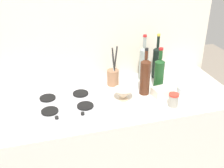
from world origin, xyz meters
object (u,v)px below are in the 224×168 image
stovetop_hob (66,104)px  wine_bottle_leftmost (145,76)px  utensil_crock (113,76)px  wine_bottle_mid_left (157,61)px  butter_dish (162,92)px  wine_bottle_rightmost (143,62)px  wine_bottle_mid_right (159,72)px  mixing_bowl (123,94)px  condiment_jar_front (173,100)px  plate_stack (192,90)px

stovetop_hob → wine_bottle_leftmost: bearing=1.1°
utensil_crock → wine_bottle_mid_left: bearing=5.1°
butter_dish → utensil_crock: utensil_crock is taller
wine_bottle_leftmost → butter_dish: 0.17m
wine_bottle_rightmost → utensil_crock: (-0.26, -0.02, -0.08)m
wine_bottle_leftmost → wine_bottle_mid_right: wine_bottle_leftmost is taller
wine_bottle_mid_left → butter_dish: wine_bottle_mid_left is taller
wine_bottle_mid_left → butter_dish: size_ratio=2.67×
wine_bottle_leftmost → wine_bottle_mid_right: bearing=25.6°
wine_bottle_rightmost → stovetop_hob: bearing=-160.4°
wine_bottle_leftmost → butter_dish: bearing=-30.6°
wine_bottle_leftmost → wine_bottle_rightmost: size_ratio=0.95×
mixing_bowl → wine_bottle_mid_left: bearing=36.8°
mixing_bowl → condiment_jar_front: (0.31, -0.17, -0.00)m
mixing_bowl → butter_dish: size_ratio=1.02×
wine_bottle_leftmost → butter_dish: wine_bottle_leftmost is taller
wine_bottle_mid_left → butter_dish: 0.33m
mixing_bowl → utensil_crock: bearing=91.3°
utensil_crock → stovetop_hob: bearing=-152.2°
wine_bottle_rightmost → wine_bottle_mid_left: bearing=4.6°
plate_stack → wine_bottle_rightmost: size_ratio=0.57×
wine_bottle_leftmost → butter_dish: size_ratio=2.57×
plate_stack → wine_bottle_mid_right: size_ratio=0.67×
wine_bottle_leftmost → mixing_bowl: bearing=-165.3°
condiment_jar_front → wine_bottle_rightmost: bearing=96.6°
wine_bottle_mid_left → utensil_crock: size_ratio=1.15×
butter_dish → wine_bottle_mid_right: bearing=77.2°
stovetop_hob → wine_bottle_mid_left: bearing=17.4°
plate_stack → condiment_jar_front: bearing=-150.2°
wine_bottle_rightmost → mixing_bowl: size_ratio=2.66×
mixing_bowl → butter_dish: 0.29m
butter_dish → condiment_jar_front: size_ratio=1.48×
stovetop_hob → wine_bottle_leftmost: (0.58, 0.01, 0.13)m
wine_bottle_mid_right → utensil_crock: size_ratio=1.00×
wine_bottle_leftmost → butter_dish: (0.11, -0.07, -0.11)m
wine_bottle_mid_left → condiment_jar_front: bearing=-98.6°
utensil_crock → butter_dish: bearing=-41.8°
utensil_crock → condiment_jar_front: bearing=-53.3°
butter_dish → wine_bottle_mid_left: bearing=74.8°
wine_bottle_mid_left → butter_dish: (-0.08, -0.30, -0.11)m
wine_bottle_leftmost → mixing_bowl: wine_bottle_leftmost is taller
utensil_crock → plate_stack: bearing=-28.6°
butter_dish → condiment_jar_front: (0.01, -0.15, 0.02)m
plate_stack → mixing_bowl: size_ratio=1.51×
wine_bottle_leftmost → wine_bottle_mid_left: (0.20, 0.23, -0.00)m
stovetop_hob → wine_bottle_rightmost: (0.66, 0.23, 0.14)m
wine_bottle_mid_right → wine_bottle_rightmost: size_ratio=0.85×
wine_bottle_mid_left → utensil_crock: 0.39m
plate_stack → condiment_jar_front: 0.26m
condiment_jar_front → mixing_bowl: bearing=150.8°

